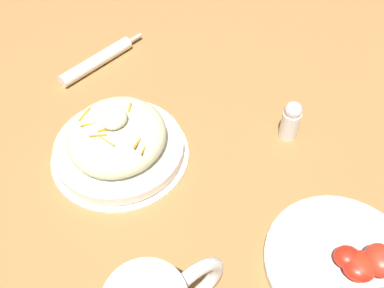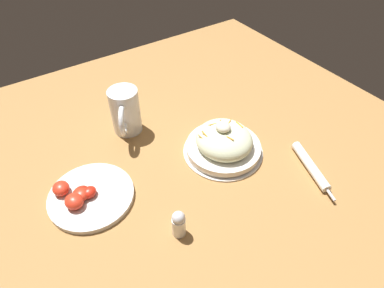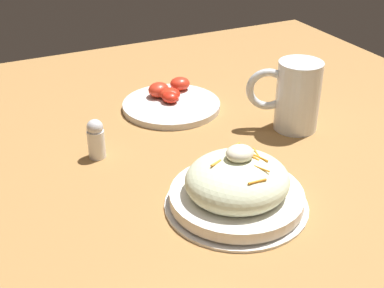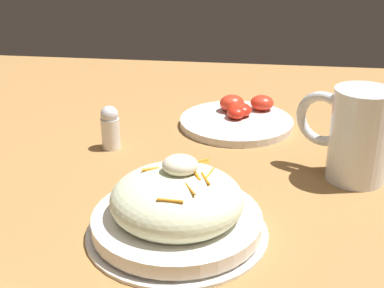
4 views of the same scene
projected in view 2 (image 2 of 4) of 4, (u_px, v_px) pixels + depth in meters
name	position (u px, v px, depth m)	size (l,w,h in m)	color
ground_plane	(194.00, 170.00, 0.89)	(1.43, 1.43, 0.00)	#9E703D
salad_plate	(224.00, 143.00, 0.92)	(0.23, 0.23, 0.11)	white
beer_mug	(126.00, 113.00, 0.97)	(0.14, 0.10, 0.14)	white
napkin_roll	(311.00, 166.00, 0.89)	(0.20, 0.08, 0.03)	white
tomato_plate	(87.00, 196.00, 0.81)	(0.21, 0.21, 0.05)	silver
salt_shaker	(179.00, 223.00, 0.73)	(0.03, 0.03, 0.08)	white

